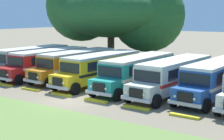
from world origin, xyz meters
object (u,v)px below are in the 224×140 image
at_px(parked_bus_slot_1, 49,61).
at_px(parked_bus_slot_3, 101,67).
at_px(parked_bus_slot_0, 31,58).
at_px(broad_shade_tree, 115,11).
at_px(parked_bus_slot_2, 77,63).
at_px(parked_bus_slot_6, 217,77).
at_px(parked_bus_slot_4, 138,70).
at_px(parked_bus_slot_5, 174,74).

distance_m(parked_bus_slot_1, parked_bus_slot_3, 6.81).
height_order(parked_bus_slot_0, broad_shade_tree, broad_shade_tree).
bearing_deg(broad_shade_tree, parked_bus_slot_2, -76.90).
distance_m(parked_bus_slot_2, parked_bus_slot_6, 14.25).
height_order(parked_bus_slot_6, broad_shade_tree, broad_shade_tree).
bearing_deg(parked_bus_slot_3, parked_bus_slot_4, 95.20).
distance_m(parked_bus_slot_5, parked_bus_slot_6, 3.39).
height_order(parked_bus_slot_4, parked_bus_slot_6, same).
bearing_deg(broad_shade_tree, parked_bus_slot_5, -40.68).
bearing_deg(parked_bus_slot_3, parked_bus_slot_2, -97.73).
relative_size(parked_bus_slot_0, parked_bus_slot_1, 1.00).
xyz_separation_m(parked_bus_slot_3, parked_bus_slot_4, (3.87, 0.16, 0.00)).
bearing_deg(parked_bus_slot_4, parked_bus_slot_3, -86.54).
relative_size(parked_bus_slot_0, parked_bus_slot_3, 1.00).
xyz_separation_m(parked_bus_slot_1, broad_shade_tree, (0.71, 11.66, 5.43)).
xyz_separation_m(parked_bus_slot_0, parked_bus_slot_2, (6.74, -0.09, 0.00)).
height_order(parked_bus_slot_1, parked_bus_slot_2, same).
relative_size(parked_bus_slot_4, broad_shade_tree, 0.62).
height_order(parked_bus_slot_0, parked_bus_slot_2, same).
height_order(parked_bus_slot_1, parked_bus_slot_5, same).
height_order(parked_bus_slot_2, parked_bus_slot_5, same).
relative_size(parked_bus_slot_1, parked_bus_slot_3, 1.00).
bearing_deg(parked_bus_slot_4, parked_bus_slot_6, 96.61).
height_order(parked_bus_slot_3, parked_bus_slot_6, same).
bearing_deg(parked_bus_slot_2, parked_bus_slot_4, 89.25).
bearing_deg(broad_shade_tree, parked_bus_slot_6, -32.80).
height_order(parked_bus_slot_1, parked_bus_slot_4, same).
bearing_deg(parked_bus_slot_2, parked_bus_slot_3, 82.54).
bearing_deg(parked_bus_slot_5, parked_bus_slot_4, -87.96).
bearing_deg(parked_bus_slot_0, parked_bus_slot_4, 89.02).
bearing_deg(parked_bus_slot_6, parked_bus_slot_5, -72.87).
xyz_separation_m(parked_bus_slot_2, parked_bus_slot_5, (10.95, -0.60, 0.00)).
relative_size(parked_bus_slot_1, parked_bus_slot_6, 1.00).
height_order(parked_bus_slot_2, broad_shade_tree, broad_shade_tree).
bearing_deg(parked_bus_slot_0, parked_bus_slot_1, 79.40).
distance_m(parked_bus_slot_1, parked_bus_slot_6, 17.54).
distance_m(parked_bus_slot_3, parked_bus_slot_6, 10.75).
xyz_separation_m(parked_bus_slot_4, parked_bus_slot_6, (6.85, 0.67, 0.00)).
height_order(parked_bus_slot_1, parked_bus_slot_6, same).
relative_size(parked_bus_slot_2, broad_shade_tree, 0.62).
bearing_deg(broad_shade_tree, parked_bus_slot_4, -49.10).
bearing_deg(parked_bus_slot_4, parked_bus_slot_1, -88.13).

